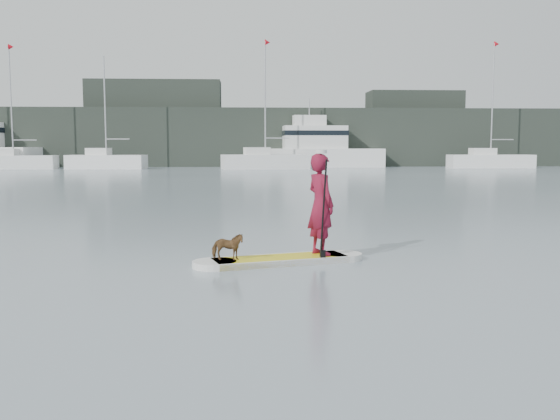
{
  "coord_description": "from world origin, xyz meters",
  "views": [
    {
      "loc": [
        -0.44,
        -13.71,
        2.19
      ],
      "look_at": [
        0.21,
        -2.28,
        1.0
      ],
      "focal_mm": 40.0,
      "sensor_mm": 36.0,
      "label": 1
    }
  ],
  "objects": [
    {
      "name": "sailboat_d",
      "position": [
        1.38,
        44.23,
        0.84
      ],
      "size": [
        8.31,
        3.89,
        11.79
      ],
      "rotation": [
        0.0,
        0.0,
        0.18
      ],
      "color": "white",
      "rests_on": "ground"
    },
    {
      "name": "dog",
      "position": [
        -0.76,
        -2.55,
        0.37
      ],
      "size": [
        0.61,
        0.32,
        0.49
      ],
      "primitive_type": "imported",
      "rotation": [
        0.0,
        0.0,
        1.47
      ],
      "color": "brown",
      "rests_on": "paddleboard"
    },
    {
      "name": "ground",
      "position": [
        0.0,
        0.0,
        0.0
      ],
      "size": [
        140.0,
        140.0,
        0.0
      ],
      "primitive_type": "plane",
      "color": "slate",
      "rests_on": "ground"
    },
    {
      "name": "white_cap",
      "position": [
        0.99,
        -2.05,
        2.07
      ],
      "size": [
        0.22,
        0.22,
        0.07
      ],
      "primitive_type": "cylinder",
      "color": "silver",
      "rests_on": "paddler"
    },
    {
      "name": "shore_building_east",
      "position": [
        18.0,
        54.0,
        4.0
      ],
      "size": [
        10.0,
        4.0,
        8.0
      ],
      "primitive_type": "cube",
      "color": "black",
      "rests_on": "ground"
    },
    {
      "name": "shore_mass",
      "position": [
        0.0,
        53.0,
        3.0
      ],
      "size": [
        90.0,
        6.0,
        6.0
      ],
      "primitive_type": "cube",
      "color": "black",
      "rests_on": "ground"
    },
    {
      "name": "motor_yacht_a",
      "position": [
        7.18,
        48.77,
        1.91
      ],
      "size": [
        11.46,
        3.9,
        6.81
      ],
      "rotation": [
        0.0,
        0.0,
        0.04
      ],
      "color": "white",
      "rests_on": "ground"
    },
    {
      "name": "paddle",
      "position": [
        1.0,
        -2.38,
        0.8
      ],
      "size": [
        0.11,
        0.3,
        2.0
      ],
      "rotation": [
        0.0,
        0.0,
        0.28
      ],
      "color": "black",
      "rests_on": "ground"
    },
    {
      "name": "paddleboard",
      "position": [
        0.21,
        -2.28,
        0.06
      ],
      "size": [
        3.2,
        1.48,
        0.12
      ],
      "rotation": [
        0.0,
        0.0,
        0.28
      ],
      "color": "yellow",
      "rests_on": "ground"
    },
    {
      "name": "shore_building_west",
      "position": [
        -10.0,
        54.0,
        4.5
      ],
      "size": [
        14.0,
        4.0,
        9.0
      ],
      "primitive_type": "cube",
      "color": "black",
      "rests_on": "ground"
    },
    {
      "name": "sailboat_b",
      "position": [
        -22.04,
        45.76,
        0.79
      ],
      "size": [
        7.76,
        2.61,
        11.4
      ],
      "rotation": [
        0.0,
        0.0,
        0.04
      ],
      "color": "white",
      "rests_on": "ground"
    },
    {
      "name": "sailboat_f",
      "position": [
        23.31,
        45.7,
        0.81
      ],
      "size": [
        8.08,
        2.52,
        12.04
      ],
      "rotation": [
        0.0,
        0.0,
        -0.02
      ],
      "color": "white",
      "rests_on": "ground"
    },
    {
      "name": "sailboat_c",
      "position": [
        -13.39,
        45.28,
        0.76
      ],
      "size": [
        7.39,
        3.13,
        10.32
      ],
      "rotation": [
        0.0,
        0.0,
        -0.1
      ],
      "color": "white",
      "rests_on": "ground"
    },
    {
      "name": "paddler",
      "position": [
        0.99,
        -2.05,
        1.08
      ],
      "size": [
        0.71,
        0.83,
        1.92
      ],
      "primitive_type": "imported",
      "rotation": [
        0.0,
        0.0,
        2.01
      ],
      "color": "maroon",
      "rests_on": "paddleboard"
    }
  ]
}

